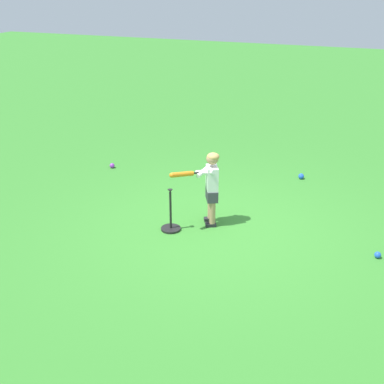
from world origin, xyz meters
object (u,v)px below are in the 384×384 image
Objects in this scene: play_ball_midfield at (301,176)px; batting_tee at (171,223)px; play_ball_near_batter at (378,255)px; play_ball_far_right at (112,166)px; child_batter at (210,182)px.

batting_tee reaches higher than play_ball_midfield.
play_ball_far_right is (1.62, 4.75, 0.00)m from play_ball_near_batter.
play_ball_far_right is (1.49, 2.44, -0.60)m from child_batter.
play_ball_near_batter is 5.02m from play_ball_far_right.
batting_tee is (-1.86, -1.99, 0.06)m from play_ball_far_right.
play_ball_near_batter is at bearing -84.96° from batting_tee.
play_ball_far_right is at bearing 71.23° from play_ball_near_batter.
child_batter is 12.69× the size of play_ball_near_batter.
play_ball_far_right reaches higher than play_ball_near_batter.
play_ball_near_batter is (-0.12, -2.31, -0.61)m from child_batter.
child_batter is at bearing 86.91° from play_ball_near_batter.
play_ball_midfield is at bearing -22.84° from child_batter.
play_ball_far_right is 0.15× the size of batting_tee.
batting_tee is at bearing -133.05° from play_ball_far_right.
play_ball_midfield is 1.07× the size of play_ball_far_right.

